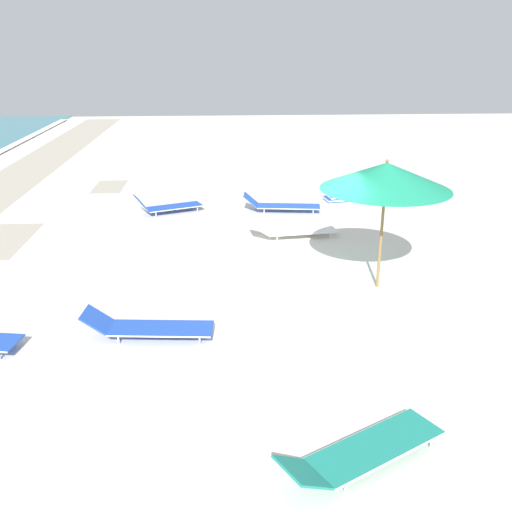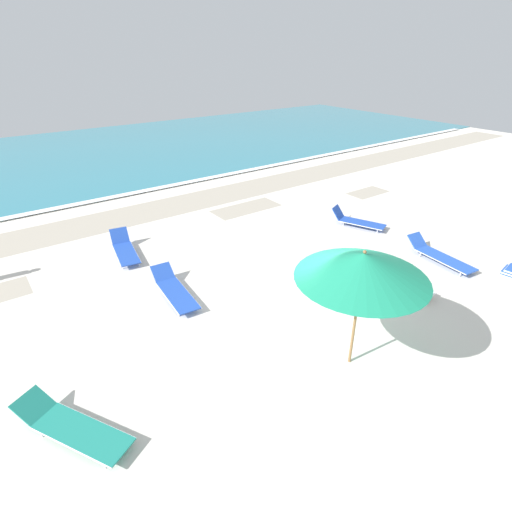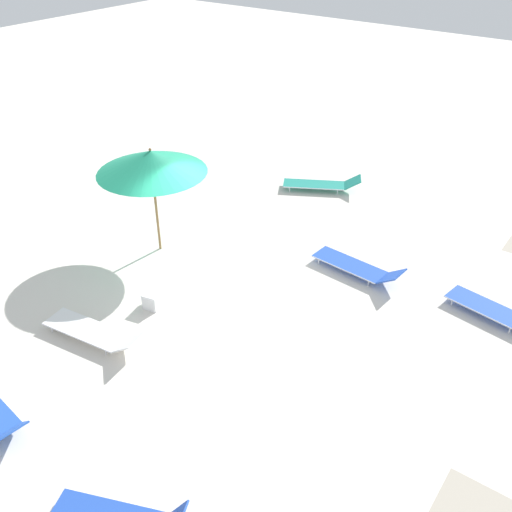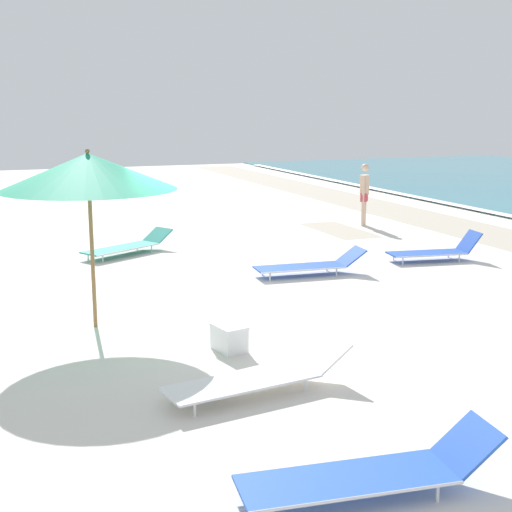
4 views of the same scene
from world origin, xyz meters
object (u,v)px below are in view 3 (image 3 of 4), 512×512
beach_umbrella (151,162)px  sun_lounger_mid_beach_solo (497,310)px  sun_lounger_beside_umbrella (95,332)px  sun_lounger_under_umbrella (322,184)px  sun_lounger_mid_beach_pair_a (357,267)px  cooler_box (154,298)px

beach_umbrella → sun_lounger_mid_beach_solo: (-2.18, 7.79, -2.17)m
sun_lounger_beside_umbrella → sun_lounger_mid_beach_solo: size_ratio=1.13×
sun_lounger_under_umbrella → sun_lounger_mid_beach_solo: (3.18, 6.19, 0.02)m
beach_umbrella → sun_lounger_mid_beach_pair_a: 5.45m
beach_umbrella → sun_lounger_mid_beach_pair_a: bearing=112.9°
sun_lounger_mid_beach_solo → cooler_box: sun_lounger_mid_beach_solo is taller
beach_umbrella → sun_lounger_under_umbrella: beach_umbrella is taller
sun_lounger_beside_umbrella → sun_lounger_mid_beach_pair_a: bearing=141.0°
sun_lounger_under_umbrella → cooler_box: sun_lounger_under_umbrella is taller
sun_lounger_beside_umbrella → cooler_box: (-1.54, 0.16, -0.02)m
beach_umbrella → cooler_box: beach_umbrella is taller
sun_lounger_beside_umbrella → sun_lounger_mid_beach_solo: (-5.50, 6.38, 0.02)m
sun_lounger_mid_beach_solo → beach_umbrella: bearing=-65.0°
beach_umbrella → sun_lounger_mid_beach_pair_a: beach_umbrella is taller
sun_lounger_under_umbrella → sun_lounger_mid_beach_pair_a: 4.55m
sun_lounger_under_umbrella → sun_lounger_beside_umbrella: size_ratio=0.98×
beach_umbrella → cooler_box: bearing=41.2°
sun_lounger_beside_umbrella → cooler_box: size_ratio=4.23×
beach_umbrella → sun_lounger_mid_beach_pair_a: size_ratio=1.19×
cooler_box → sun_lounger_beside_umbrella: bearing=-18.2°
sun_lounger_under_umbrella → sun_lounger_mid_beach_solo: bearing=33.4°
sun_lounger_beside_umbrella → sun_lounger_mid_beach_pair_a: sun_lounger_mid_beach_pair_a is taller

